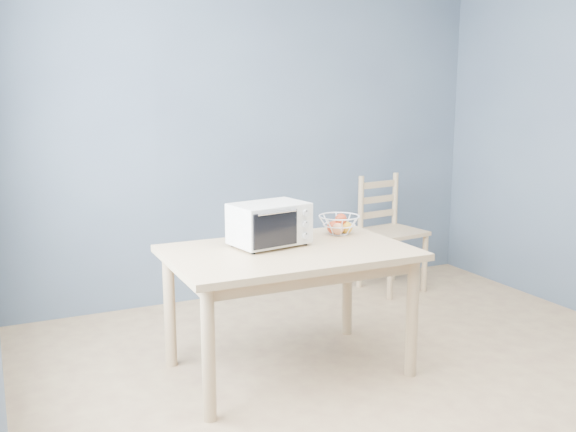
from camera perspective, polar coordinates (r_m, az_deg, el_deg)
name	(u,v)px	position (r m, az deg, el deg)	size (l,w,h in m)	color
room	(432,164)	(3.25, 12.66, 4.53)	(4.01, 4.51, 2.61)	tan
dining_table	(289,266)	(3.75, 0.06, -4.47)	(1.40, 0.90, 0.75)	tan
toaster_oven	(267,224)	(3.77, -1.88, -0.70)	(0.48, 0.39, 0.26)	white
fruit_basket	(339,224)	(4.11, 4.54, -0.75)	(0.35, 0.35, 0.13)	white
dining_chair	(389,234)	(5.47, 8.97, -1.56)	(0.51, 0.51, 0.96)	tan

